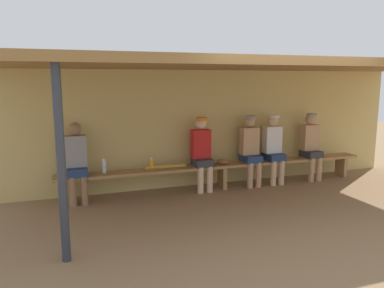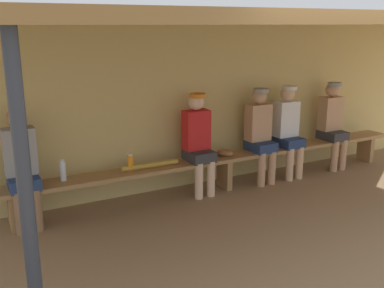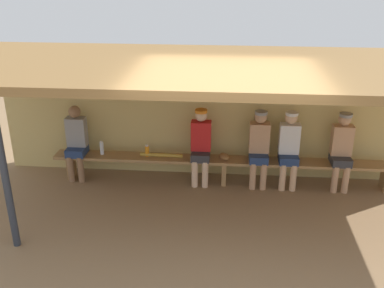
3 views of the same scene
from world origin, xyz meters
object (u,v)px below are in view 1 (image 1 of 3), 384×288
Objects in this scene: water_bottle_blue at (151,164)px; player_leftmost at (250,147)px; player_rightmost at (202,150)px; baseball_glove_dark_brown at (222,162)px; player_middle at (273,146)px; water_bottle_green at (104,166)px; player_in_blue at (77,160)px; player_in_red at (311,143)px; baseball_bat at (166,167)px; support_post at (61,166)px; bench at (222,168)px.

player_leftmost is at bearing -0.22° from water_bottle_blue.
player_rightmost is at bearing 180.00° from player_leftmost.
water_bottle_blue is at bearing 62.02° from baseball_glove_dark_brown.
player_leftmost reaches higher than water_bottle_blue.
player_rightmost reaches higher than baseball_glove_dark_brown.
player_middle is 3.26m from water_bottle_green.
water_bottle_green is (0.44, 0.02, -0.15)m from player_in_blue.
player_in_blue is 0.99× the size of player_rightmost.
player_in_red reaches higher than water_bottle_green.
player_in_red is 5.60× the size of baseball_glove_dark_brown.
water_bottle_blue is (-0.94, 0.01, -0.19)m from player_rightmost.
baseball_bat is at bearing -1.49° from water_bottle_green.
water_bottle_green is (0.67, 2.13, -0.52)m from support_post.
player_middle reaches higher than water_bottle_blue.
player_in_blue is 6.30× the size of water_bottle_blue.
water_bottle_green is at bearing 179.21° from player_rightmost.
player_rightmost is 6.35× the size of water_bottle_blue.
water_bottle_blue is (-3.31, 0.01, -0.19)m from player_in_red.
player_rightmost reaches higher than water_bottle_green.
water_bottle_green is 0.81m from water_bottle_blue.
player_middle is (1.09, 0.00, 0.36)m from bench.
player_in_blue is 0.99× the size of player_leftmost.
player_middle is at bearing 28.21° from support_post.
player_in_red is 1.97m from baseball_glove_dark_brown.
player_middle is at bearing -117.86° from baseball_glove_dark_brown.
player_leftmost is at bearing 180.00° from player_middle.
player_leftmost reaches higher than baseball_bat.
player_rightmost is 1.00× the size of player_leftmost.
bench is 0.55m from player_rightmost.
player_leftmost is at bearing 0.00° from player_rightmost.
player_in_red is at bearing -117.81° from baseball_glove_dark_brown.
player_middle is (-0.87, 0.00, 0.00)m from player_in_red.
player_in_blue is at bearing 62.30° from baseball_glove_dark_brown.
player_middle reaches higher than player_in_blue.
water_bottle_blue reaches higher than baseball_glove_dark_brown.
water_bottle_green is at bearing 72.63° from support_post.
baseball_bat is at bearing -2.49° from water_bottle_blue.
baseball_bat is (-1.10, -0.00, 0.11)m from bench.
player_in_red and player_middle have the same top height.
player_in_red is at bearing 0.01° from player_in_blue.
baseball_bat is at bearing -180.00° from bench.
water_bottle_green is at bearing 179.66° from player_in_red.
player_in_blue is at bearing 179.93° from bench.
bench is at bearing -0.73° from water_bottle_green.
baseball_glove_dark_brown is (2.84, 2.11, -0.60)m from support_post.
water_bottle_blue is (1.48, 2.11, -0.54)m from support_post.
support_post is 1.64× the size of player_middle.
support_post is at bearing -148.40° from player_leftmost.
support_post reaches higher than water_bottle_green.
player_leftmost is 1.00× the size of player_in_red.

